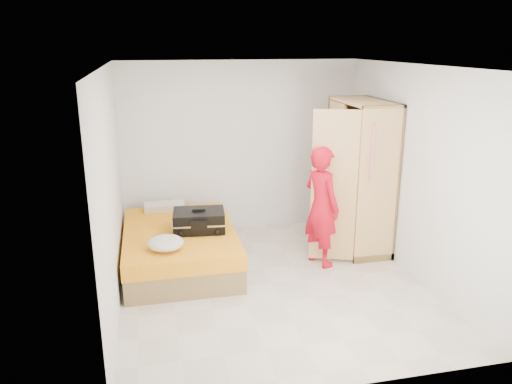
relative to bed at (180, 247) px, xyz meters
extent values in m
plane|color=beige|center=(1.05, -0.79, -0.25)|extent=(4.00, 4.00, 0.00)
plane|color=white|center=(1.05, -0.79, 2.35)|extent=(4.00, 4.00, 0.00)
cube|color=white|center=(1.05, 1.21, 1.05)|extent=(3.60, 0.02, 2.60)
cube|color=white|center=(1.05, -2.79, 1.05)|extent=(3.60, 0.02, 2.60)
cube|color=white|center=(-0.75, -0.79, 1.05)|extent=(0.02, 4.00, 2.60)
cube|color=white|center=(2.85, -0.79, 1.05)|extent=(0.02, 4.00, 2.60)
cube|color=olive|center=(0.00, 0.00, -0.10)|extent=(1.40, 2.00, 0.30)
cube|color=yellow|center=(0.00, 0.00, 0.15)|extent=(1.42, 2.02, 0.20)
cube|color=#E2B56E|center=(2.82, 0.11, 0.80)|extent=(0.04, 1.20, 2.10)
cube|color=#E2B56E|center=(2.55, -0.47, 0.80)|extent=(0.58, 0.04, 2.10)
cube|color=#E2B56E|center=(2.55, 0.69, 0.80)|extent=(0.58, 0.04, 2.10)
cube|color=#E2B56E|center=(2.55, 0.11, 1.83)|extent=(0.58, 1.20, 0.04)
cube|color=tan|center=(2.55, 0.11, -0.20)|extent=(0.58, 1.20, 0.10)
cube|color=#E2B56E|center=(2.28, 0.41, 0.80)|extent=(0.04, 0.59, 2.00)
cube|color=#E2B56E|center=(1.98, -0.35, 0.80)|extent=(0.57, 0.24, 2.00)
cylinder|color=#B2B2B7|center=(2.55, 0.11, 1.67)|extent=(0.02, 1.10, 0.02)
imported|color=red|center=(1.83, -0.35, 0.54)|extent=(0.57, 0.68, 1.59)
cube|color=black|center=(0.26, -0.08, 0.38)|extent=(0.70, 0.53, 0.26)
cube|color=black|center=(0.26, -0.08, 0.52)|extent=(0.17, 0.06, 0.03)
ellipsoid|color=beige|center=(-0.20, -0.63, 0.33)|extent=(0.42, 0.42, 0.16)
cube|color=beige|center=(-0.15, 0.85, 0.30)|extent=(0.57, 0.30, 0.10)
camera|label=1|loc=(-0.33, -6.17, 2.60)|focal=35.00mm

